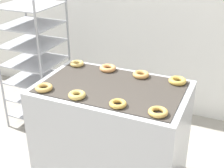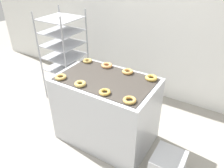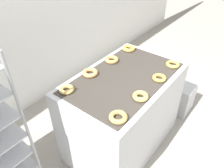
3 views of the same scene
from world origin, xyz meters
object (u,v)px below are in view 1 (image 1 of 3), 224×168
donut_far_midright (141,75)px  donut_far_right (177,81)px  fryer_machine (112,134)px  donut_far_left (77,64)px  donut_far_midleft (108,68)px  baking_rack_cart (35,61)px  donut_near_midright (118,104)px  donut_near_right (158,112)px  donut_near_left (44,88)px  donut_near_midleft (77,95)px

donut_far_midright → donut_far_right: 0.33m
fryer_machine → donut_far_left: (-0.49, 0.28, 0.50)m
donut_far_midleft → baking_rack_cart: bearing=165.0°
fryer_machine → baking_rack_cart: size_ratio=0.81×
fryer_machine → donut_far_right: 0.76m
donut_near_midright → donut_near_right: bearing=0.8°
donut_far_midright → donut_far_midleft: bearing=177.7°
donut_far_midleft → donut_far_right: same height
fryer_machine → donut_near_left: size_ratio=8.81×
donut_near_midleft → donut_far_right: size_ratio=0.91×
donut_near_right → donut_far_midleft: donut_far_midleft is taller
donut_near_left → donut_far_midleft: size_ratio=0.94×
baking_rack_cart → donut_far_midright: size_ratio=10.73×
donut_near_left → donut_far_left: 0.56m
donut_near_left → fryer_machine: bearing=30.2°
fryer_machine → donut_far_left: 0.76m
donut_far_midleft → donut_far_right: (0.65, -0.01, -0.00)m
donut_near_right → donut_far_right: 0.56m
fryer_machine → donut_far_midright: bearing=60.1°
donut_far_left → donut_far_midright: (0.65, -0.00, 0.00)m
donut_near_right → donut_far_left: bearing=149.9°
donut_near_left → donut_far_right: 1.12m
fryer_machine → donut_far_right: (0.49, 0.28, 0.51)m
donut_near_left → donut_far_left: bearing=90.5°
donut_far_midleft → donut_near_midleft: bearing=-90.4°
fryer_machine → donut_far_midleft: size_ratio=8.31×
donut_near_midright → donut_near_right: size_ratio=0.93×
fryer_machine → baking_rack_cart: baking_rack_cart is taller
donut_near_midleft → donut_far_midleft: (0.00, 0.58, 0.00)m
donut_near_left → donut_far_midleft: (0.32, 0.57, 0.00)m
baking_rack_cart → donut_far_midleft: size_ratio=10.22×
donut_near_midleft → fryer_machine: bearing=59.0°
donut_far_midright → donut_near_midright: bearing=-88.9°
donut_near_left → donut_far_midleft: bearing=61.1°
donut_near_right → donut_far_right: bearing=88.8°
donut_near_midright → donut_far_midright: (-0.01, 0.56, 0.00)m
fryer_machine → donut_near_left: bearing=-149.8°
fryer_machine → donut_near_midright: bearing=-59.1°
donut_near_midright → donut_near_left: bearing=179.8°
donut_near_left → donut_far_left: (-0.01, 0.56, 0.00)m
fryer_machine → donut_far_right: bearing=29.9°
donut_far_left → donut_far_midleft: size_ratio=0.88×
baking_rack_cart → donut_far_right: size_ratio=10.35×
donut_far_midright → donut_near_midleft: bearing=-120.5°
donut_far_midright → donut_far_right: bearing=0.3°
fryer_machine → donut_far_midleft: bearing=120.0°
donut_far_left → donut_far_midleft: bearing=2.2°
baking_rack_cart → donut_near_right: size_ratio=10.96×
donut_far_left → donut_near_right: bearing=-30.1°
donut_near_right → donut_far_midright: donut_far_midright is taller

